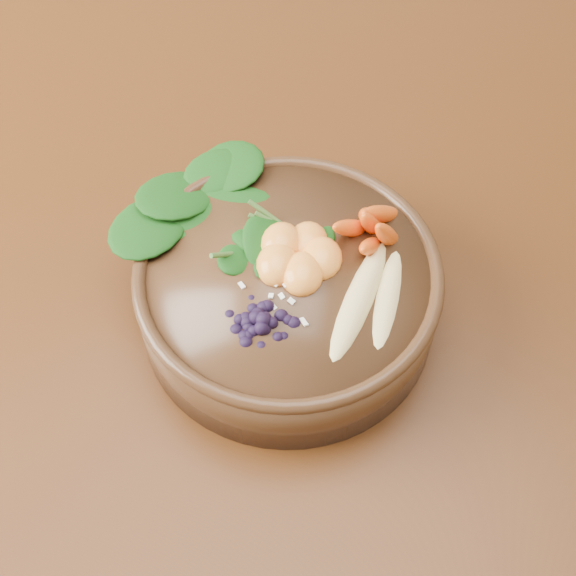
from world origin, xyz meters
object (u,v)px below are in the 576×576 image
(carrot_cluster, at_px, (374,203))
(blueberry_pile, at_px, (262,309))
(banana_halves, at_px, (375,290))
(kale_heap, at_px, (272,196))
(dining_table, at_px, (299,263))
(mandarin_cluster, at_px, (298,247))
(stoneware_bowl, at_px, (288,294))

(carrot_cluster, bearing_deg, blueberry_pile, -109.55)
(carrot_cluster, distance_m, banana_halves, 0.08)
(kale_heap, bearing_deg, dining_table, 75.61)
(dining_table, height_order, kale_heap, kale_heap)
(kale_heap, height_order, banana_halves, kale_heap)
(dining_table, xyz_separation_m, mandarin_cluster, (0.01, -0.12, 0.18))
(carrot_cluster, distance_m, mandarin_cluster, 0.08)
(dining_table, bearing_deg, blueberry_pile, -91.44)
(kale_heap, height_order, mandarin_cluster, kale_heap)
(dining_table, distance_m, blueberry_pile, 0.26)
(stoneware_bowl, height_order, carrot_cluster, carrot_cluster)
(stoneware_bowl, xyz_separation_m, kale_heap, (-0.02, 0.06, 0.06))
(carrot_cluster, xyz_separation_m, mandarin_cluster, (-0.06, -0.04, -0.02))
(carrot_cluster, height_order, banana_halves, carrot_cluster)
(stoneware_bowl, bearing_deg, kale_heap, 110.95)
(stoneware_bowl, distance_m, carrot_cluster, 0.11)
(blueberry_pile, bearing_deg, kale_heap, 95.88)
(banana_halves, distance_m, mandarin_cluster, 0.08)
(dining_table, relative_size, blueberry_pile, 12.91)
(kale_heap, relative_size, blueberry_pile, 1.42)
(mandarin_cluster, distance_m, blueberry_pile, 0.07)
(stoneware_bowl, relative_size, blueberry_pile, 2.16)
(carrot_cluster, relative_size, banana_halves, 0.51)
(banana_halves, bearing_deg, mandarin_cluster, 170.25)
(stoneware_bowl, height_order, mandarin_cluster, mandarin_cluster)
(carrot_cluster, relative_size, blueberry_pile, 0.60)
(carrot_cluster, bearing_deg, mandarin_cluster, -129.81)
(carrot_cluster, bearing_deg, kale_heap, -169.49)
(mandarin_cluster, xyz_separation_m, blueberry_pile, (-0.02, -0.07, 0.00))
(banana_halves, bearing_deg, stoneware_bowl, -177.26)
(dining_table, distance_m, banana_halves, 0.25)
(mandarin_cluster, bearing_deg, kale_heap, 122.29)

